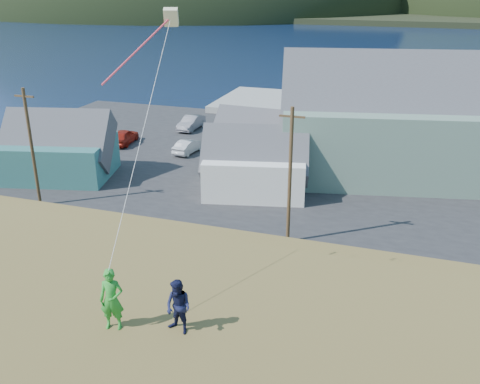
# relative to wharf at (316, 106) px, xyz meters

# --- Properties ---
(ground) EXTENTS (900.00, 900.00, 0.00)m
(ground) POSITION_rel_wharf_xyz_m (6.00, -40.00, -0.45)
(ground) COLOR #0A1638
(ground) RESTS_ON ground
(grass_strip) EXTENTS (110.00, 8.00, 0.10)m
(grass_strip) POSITION_rel_wharf_xyz_m (6.00, -42.00, -0.40)
(grass_strip) COLOR #4C3D19
(grass_strip) RESTS_ON ground
(waterfront_lot) EXTENTS (72.00, 36.00, 0.12)m
(waterfront_lot) POSITION_rel_wharf_xyz_m (6.00, -23.00, -0.39)
(waterfront_lot) COLOR #28282B
(waterfront_lot) RESTS_ON ground
(wharf) EXTENTS (26.00, 14.00, 0.90)m
(wharf) POSITION_rel_wharf_xyz_m (0.00, 0.00, 0.00)
(wharf) COLOR gray
(wharf) RESTS_ON ground
(far_shore) EXTENTS (900.00, 320.00, 2.00)m
(far_shore) POSITION_rel_wharf_xyz_m (6.00, 290.00, 0.55)
(far_shore) COLOR black
(far_shore) RESTS_ON ground
(shed_teal) EXTENTS (10.27, 8.26, 7.16)m
(shed_teal) POSITION_rel_wharf_xyz_m (-16.29, -32.56, 2.22)
(shed_teal) COLOR #285E58
(shed_teal) RESTS_ON waterfront_lot
(shed_palegreen_near) EXTENTS (9.46, 6.28, 6.62)m
(shed_palegreen_near) POSITION_rel_wharf_xyz_m (-0.08, -25.44, 2.05)
(shed_palegreen_near) COLOR gray
(shed_palegreen_near) RESTS_ON waterfront_lot
(shed_white) EXTENTS (9.32, 7.17, 6.65)m
(shed_white) POSITION_rel_wharf_xyz_m (0.78, -30.91, 2.11)
(shed_white) COLOR white
(shed_white) RESTS_ON waterfront_lot
(shed_palegreen_far) EXTENTS (11.91, 7.61, 7.60)m
(shed_palegreen_far) POSITION_rel_wharf_xyz_m (4.99, -12.03, 2.45)
(shed_palegreen_far) COLOR gray
(shed_palegreen_far) RESTS_ON waterfront_lot
(utility_poles) EXTENTS (36.59, 0.24, 8.98)m
(utility_poles) POSITION_rel_wharf_xyz_m (4.55, -38.50, 4.14)
(utility_poles) COLOR #47331E
(utility_poles) RESTS_ON waterfront_lot
(parked_cars) EXTENTS (25.63, 12.56, 1.58)m
(parked_cars) POSITION_rel_wharf_xyz_m (-3.48, -20.19, 0.42)
(parked_cars) COLOR silver
(parked_cars) RESTS_ON waterfront_lot
(kite_flyer_green) EXTENTS (0.76, 0.59, 1.83)m
(kite_flyer_green) POSITION_rel_wharf_xyz_m (4.92, -58.57, 7.66)
(kite_flyer_green) COLOR green
(kite_flyer_green) RESTS_ON hillside
(kite_flyer_navy) EXTENTS (0.91, 0.79, 1.59)m
(kite_flyer_navy) POSITION_rel_wharf_xyz_m (6.72, -58.17, 7.55)
(kite_flyer_navy) COLOR #15193B
(kite_flyer_navy) RESTS_ON hillside
(kite_rig) EXTENTS (0.91, 3.15, 8.36)m
(kite_rig) POSITION_rel_wharf_xyz_m (4.30, -53.11, 14.40)
(kite_rig) COLOR beige
(kite_rig) RESTS_ON ground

